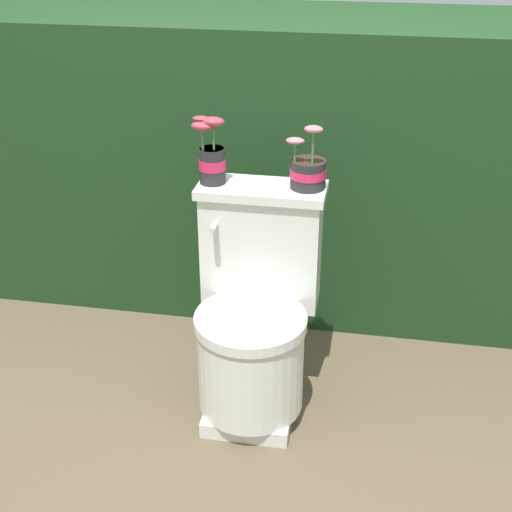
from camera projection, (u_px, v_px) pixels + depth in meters
The scene contains 5 objects.
ground_plane at pixel (252, 409), 2.48m from camera, with size 12.00×12.00×0.00m, color brown.
hedge_backdrop at pixel (291, 160), 3.00m from camera, with size 3.44×0.74×1.18m.
toilet at pixel (254, 322), 2.37m from camera, with size 0.41×0.47×0.77m.
potted_plant_left at pixel (211, 157), 2.26m from camera, with size 0.10×0.09×0.22m.
potted_plant_midleft at pixel (308, 171), 2.23m from camera, with size 0.13×0.12×0.22m.
Camera 1 is at (0.36, -1.92, 1.63)m, focal length 50.00 mm.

